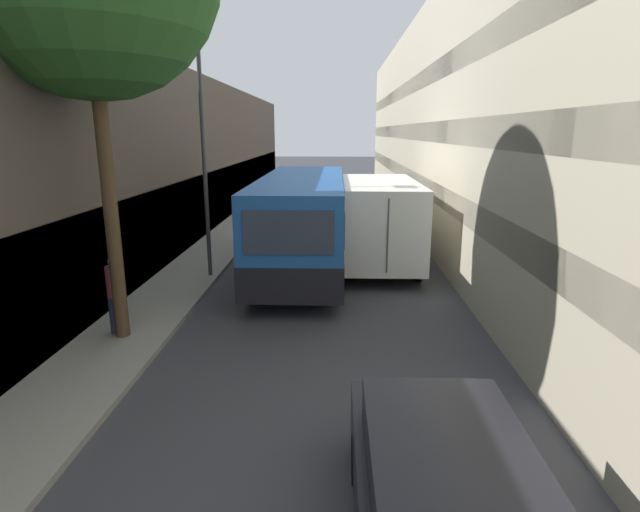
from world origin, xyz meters
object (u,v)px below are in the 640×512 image
car_hatchback (446,505)px  box_truck (377,217)px  bus (303,220)px  pedestrian (116,292)px  street_lamp (201,108)px

car_hatchback → box_truck: size_ratio=0.56×
bus → car_hatchback: bearing=-79.2°
pedestrian → street_lamp: street_lamp is taller
bus → box_truck: bearing=24.7°
car_hatchback → pedestrian: (-5.73, 5.65, 0.30)m
bus → street_lamp: 4.54m
bus → pedestrian: bearing=-121.6°
pedestrian → bus: bearing=58.4°
bus → street_lamp: size_ratio=1.37×
bus → pedestrian: (-3.56, -5.78, -0.53)m
street_lamp → bus: bearing=25.4°
bus → box_truck: size_ratio=1.25×
pedestrian → street_lamp: size_ratio=0.24×
pedestrian → street_lamp: (0.84, 4.49, 3.92)m
bus → pedestrian: size_ratio=5.64×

